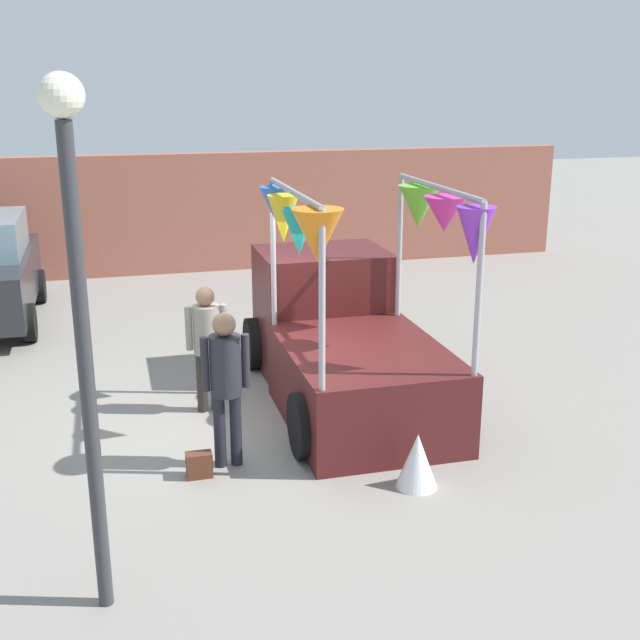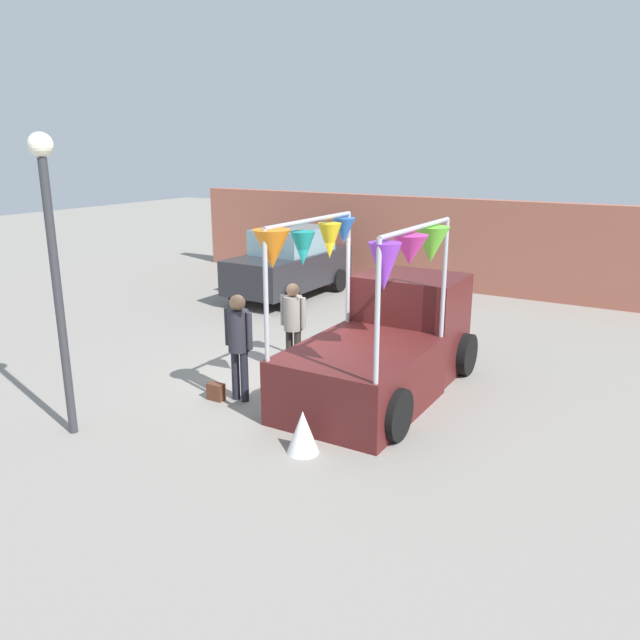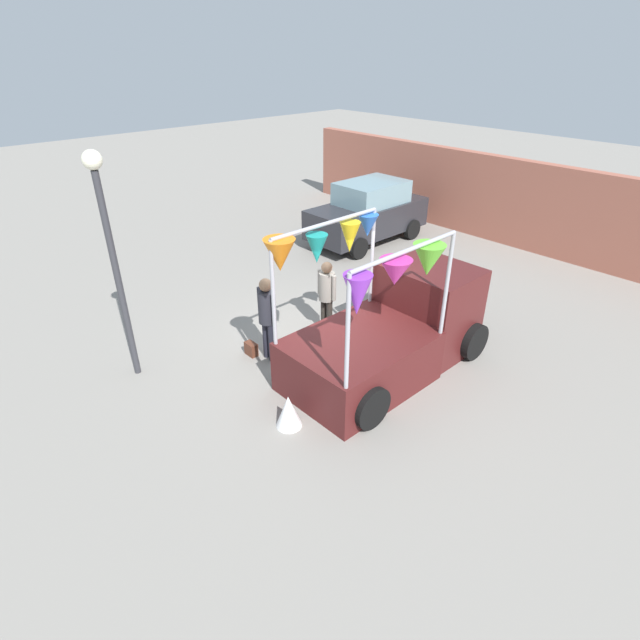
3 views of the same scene
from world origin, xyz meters
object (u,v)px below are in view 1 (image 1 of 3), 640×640
object	(u,v)px
vendor_truck	(341,333)
handbag	(199,465)
folded_kite_bundle_white	(417,461)
person_customer	(226,375)
street_lamp	(78,284)
person_vendor	(207,337)

from	to	relation	value
vendor_truck	handbag	size ratio (longest dim) A/B	14.66
folded_kite_bundle_white	person_customer	bearing A→B (deg)	151.35
street_lamp	person_vendor	bearing A→B (deg)	70.47
handbag	folded_kite_bundle_white	xyz separation A→B (m)	(2.19, -0.81, 0.16)
vendor_truck	handbag	bearing A→B (deg)	-138.64
person_vendor	handbag	size ratio (longest dim) A/B	5.90
vendor_truck	person_vendor	world-z (taller)	vendor_truck
vendor_truck	handbag	distance (m)	2.96
vendor_truck	folded_kite_bundle_white	xyz separation A→B (m)	(0.04, -2.70, -0.58)
person_customer	folded_kite_bundle_white	world-z (taller)	person_customer
folded_kite_bundle_white	person_vendor	bearing A→B (deg)	125.43
person_vendor	folded_kite_bundle_white	xyz separation A→B (m)	(1.85, -2.60, -0.70)
street_lamp	folded_kite_bundle_white	distance (m)	4.17
person_vendor	folded_kite_bundle_white	size ratio (longest dim) A/B	2.75
handbag	street_lamp	world-z (taller)	street_lamp
person_customer	folded_kite_bundle_white	bearing A→B (deg)	-28.65
person_vendor	folded_kite_bundle_white	distance (m)	3.26
vendor_truck	person_customer	bearing A→B (deg)	-136.76
vendor_truck	person_vendor	size ratio (longest dim) A/B	2.48
person_vendor	person_customer	bearing A→B (deg)	-89.75
person_customer	person_vendor	world-z (taller)	person_customer
vendor_truck	person_vendor	bearing A→B (deg)	-176.72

